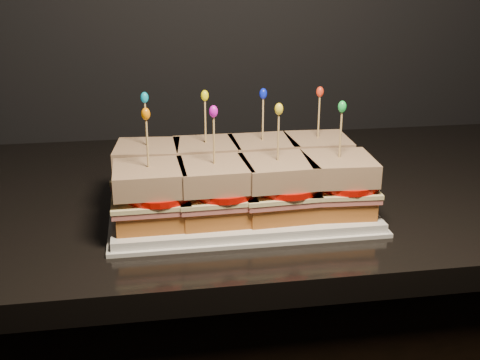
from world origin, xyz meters
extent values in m
cube|color=black|center=(-0.21, 1.66, 0.89)|extent=(2.20, 0.70, 0.04)
cube|color=silver|center=(-0.16, 1.53, 0.92)|extent=(0.39, 0.24, 0.02)
cube|color=silver|center=(-0.16, 1.53, 0.91)|extent=(0.40, 0.25, 0.01)
cube|color=brown|center=(-0.30, 1.59, 0.94)|extent=(0.11, 0.11, 0.03)
cube|color=#C05F56|center=(-0.30, 1.59, 0.96)|extent=(0.12, 0.11, 0.01)
cube|color=beige|center=(-0.30, 1.59, 0.97)|extent=(0.12, 0.11, 0.01)
cylinder|color=#C30D05|center=(-0.29, 1.58, 0.97)|extent=(0.10, 0.10, 0.01)
cube|color=#5F3016|center=(-0.30, 1.59, 1.00)|extent=(0.11, 0.11, 0.03)
cylinder|color=tan|center=(-0.30, 1.59, 1.04)|extent=(0.00, 0.00, 0.09)
ellipsoid|color=#0D90B5|center=(-0.30, 1.59, 1.09)|extent=(0.01, 0.01, 0.02)
cube|color=brown|center=(-0.21, 1.59, 0.94)|extent=(0.10, 0.10, 0.03)
cube|color=#C05F56|center=(-0.21, 1.59, 0.96)|extent=(0.11, 0.10, 0.01)
cube|color=beige|center=(-0.21, 1.59, 0.97)|extent=(0.11, 0.10, 0.01)
cylinder|color=#C30D05|center=(-0.19, 1.58, 0.97)|extent=(0.10, 0.10, 0.01)
cube|color=#5F3016|center=(-0.21, 1.59, 1.00)|extent=(0.10, 0.10, 0.03)
cylinder|color=tan|center=(-0.21, 1.59, 1.04)|extent=(0.00, 0.00, 0.09)
ellipsoid|color=#F6EE09|center=(-0.21, 1.59, 1.09)|extent=(0.01, 0.01, 0.02)
cube|color=brown|center=(-0.11, 1.59, 0.94)|extent=(0.10, 0.10, 0.03)
cube|color=#C05F56|center=(-0.11, 1.59, 0.96)|extent=(0.11, 0.11, 0.01)
cube|color=beige|center=(-0.11, 1.59, 0.97)|extent=(0.11, 0.11, 0.01)
cylinder|color=#C30D05|center=(-0.10, 1.58, 0.97)|extent=(0.10, 0.10, 0.01)
cube|color=#5F3016|center=(-0.11, 1.59, 1.00)|extent=(0.10, 0.10, 0.03)
cylinder|color=tan|center=(-0.11, 1.59, 1.04)|extent=(0.00, 0.00, 0.09)
ellipsoid|color=#0C1DDC|center=(-0.11, 1.59, 1.09)|extent=(0.01, 0.01, 0.02)
cube|color=brown|center=(-0.02, 1.59, 0.94)|extent=(0.10, 0.10, 0.03)
cube|color=#C05F56|center=(-0.02, 1.59, 0.96)|extent=(0.11, 0.11, 0.01)
cube|color=beige|center=(-0.02, 1.59, 0.97)|extent=(0.11, 0.11, 0.01)
cylinder|color=#C30D05|center=(-0.01, 1.58, 0.97)|extent=(0.10, 0.10, 0.01)
cube|color=#5F3016|center=(-0.02, 1.59, 1.00)|extent=(0.10, 0.10, 0.03)
cylinder|color=tan|center=(-0.02, 1.59, 1.04)|extent=(0.00, 0.00, 0.09)
ellipsoid|color=red|center=(-0.02, 1.59, 1.09)|extent=(0.01, 0.01, 0.02)
cube|color=brown|center=(-0.30, 1.48, 0.94)|extent=(0.10, 0.10, 0.03)
cube|color=#C05F56|center=(-0.30, 1.48, 0.96)|extent=(0.11, 0.10, 0.01)
cube|color=beige|center=(-0.30, 1.48, 0.97)|extent=(0.11, 0.11, 0.01)
cylinder|color=#C30D05|center=(-0.29, 1.47, 0.97)|extent=(0.10, 0.10, 0.01)
cube|color=#5F3016|center=(-0.30, 1.48, 1.00)|extent=(0.10, 0.10, 0.03)
cylinder|color=tan|center=(-0.30, 1.48, 1.04)|extent=(0.00, 0.00, 0.09)
ellipsoid|color=orange|center=(-0.30, 1.48, 1.09)|extent=(0.01, 0.01, 0.02)
cube|color=brown|center=(-0.21, 1.48, 0.94)|extent=(0.10, 0.10, 0.03)
cube|color=#C05F56|center=(-0.21, 1.48, 0.96)|extent=(0.11, 0.10, 0.01)
cube|color=beige|center=(-0.21, 1.48, 0.97)|extent=(0.11, 0.11, 0.01)
cylinder|color=#C30D05|center=(-0.19, 1.47, 0.97)|extent=(0.10, 0.10, 0.01)
cube|color=#5F3016|center=(-0.21, 1.48, 1.00)|extent=(0.10, 0.10, 0.03)
cylinder|color=tan|center=(-0.21, 1.48, 1.04)|extent=(0.00, 0.00, 0.09)
ellipsoid|color=#D310C5|center=(-0.21, 1.48, 1.09)|extent=(0.01, 0.01, 0.02)
cube|color=brown|center=(-0.11, 1.48, 0.94)|extent=(0.10, 0.10, 0.03)
cube|color=#C05F56|center=(-0.11, 1.48, 0.96)|extent=(0.11, 0.11, 0.01)
cube|color=beige|center=(-0.11, 1.48, 0.97)|extent=(0.11, 0.11, 0.01)
cylinder|color=#C30D05|center=(-0.10, 1.47, 0.97)|extent=(0.10, 0.10, 0.01)
cube|color=#5F3016|center=(-0.11, 1.48, 1.00)|extent=(0.10, 0.10, 0.03)
cylinder|color=tan|center=(-0.11, 1.48, 1.04)|extent=(0.00, 0.00, 0.09)
ellipsoid|color=yellow|center=(-0.11, 1.48, 1.09)|extent=(0.01, 0.01, 0.02)
cube|color=brown|center=(-0.02, 1.48, 0.94)|extent=(0.10, 0.10, 0.03)
cube|color=#C05F56|center=(-0.02, 1.48, 0.96)|extent=(0.11, 0.11, 0.01)
cube|color=beige|center=(-0.02, 1.48, 0.97)|extent=(0.11, 0.11, 0.01)
cylinder|color=#C30D05|center=(-0.01, 1.47, 0.97)|extent=(0.10, 0.10, 0.01)
cube|color=#5F3016|center=(-0.02, 1.48, 1.00)|extent=(0.10, 0.10, 0.03)
cylinder|color=tan|center=(-0.02, 1.48, 1.04)|extent=(0.00, 0.00, 0.09)
ellipsoid|color=green|center=(-0.02, 1.48, 1.09)|extent=(0.01, 0.01, 0.02)
camera|label=1|loc=(-0.30, 0.68, 1.27)|focal=45.00mm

